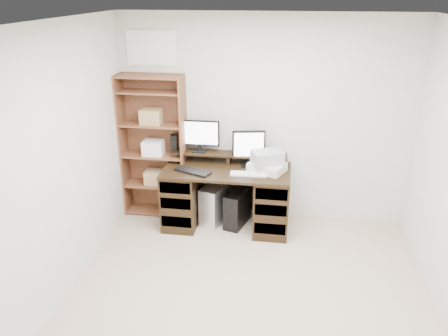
% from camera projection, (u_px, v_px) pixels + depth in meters
% --- Properties ---
extents(room, '(3.54, 4.04, 2.54)m').
position_uv_depth(room, '(248.00, 193.00, 3.42)').
color(room, tan).
rests_on(room, ground).
extents(desk, '(1.50, 0.70, 0.75)m').
position_uv_depth(desk, '(227.00, 196.00, 5.30)').
color(desk, black).
rests_on(desk, ground).
extents(riser_shelf, '(1.40, 0.22, 0.12)m').
position_uv_depth(riser_shelf, '(229.00, 155.00, 5.32)').
color(riser_shelf, black).
rests_on(riser_shelf, desk).
extents(monitor_wide, '(0.50, 0.13, 0.39)m').
position_uv_depth(monitor_wide, '(199.00, 134.00, 5.29)').
color(monitor_wide, black).
rests_on(monitor_wide, riser_shelf).
extents(monitor_small, '(0.39, 0.18, 0.43)m').
position_uv_depth(monitor_small, '(249.00, 147.00, 5.19)').
color(monitor_small, black).
rests_on(monitor_small, desk).
extents(speaker, '(0.08, 0.08, 0.20)m').
position_uv_depth(speaker, '(174.00, 142.00, 5.38)').
color(speaker, black).
rests_on(speaker, riser_shelf).
extents(keyboard_black, '(0.46, 0.30, 0.02)m').
position_uv_depth(keyboard_black, '(193.00, 171.00, 5.07)').
color(keyboard_black, black).
rests_on(keyboard_black, desk).
extents(keyboard_white, '(0.43, 0.14, 0.02)m').
position_uv_depth(keyboard_white, '(249.00, 174.00, 5.00)').
color(keyboard_white, silver).
rests_on(keyboard_white, desk).
extents(mouse, '(0.09, 0.07, 0.03)m').
position_uv_depth(mouse, '(275.00, 176.00, 4.94)').
color(mouse, white).
rests_on(mouse, desk).
extents(printer, '(0.48, 0.43, 0.10)m').
position_uv_depth(printer, '(267.00, 167.00, 5.09)').
color(printer, beige).
rests_on(printer, desk).
extents(basket, '(0.41, 0.36, 0.15)m').
position_uv_depth(basket, '(267.00, 157.00, 5.04)').
color(basket, '#92969B').
rests_on(basket, printer).
extents(tower_silver, '(0.36, 0.55, 0.50)m').
position_uv_depth(tower_silver, '(216.00, 203.00, 5.44)').
color(tower_silver, silver).
rests_on(tower_silver, ground).
extents(tower_black, '(0.31, 0.48, 0.45)m').
position_uv_depth(tower_black, '(237.00, 208.00, 5.38)').
color(tower_black, black).
rests_on(tower_black, ground).
extents(bookshelf, '(0.80, 0.30, 1.80)m').
position_uv_depth(bookshelf, '(154.00, 146.00, 5.42)').
color(bookshelf, brown).
rests_on(bookshelf, ground).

